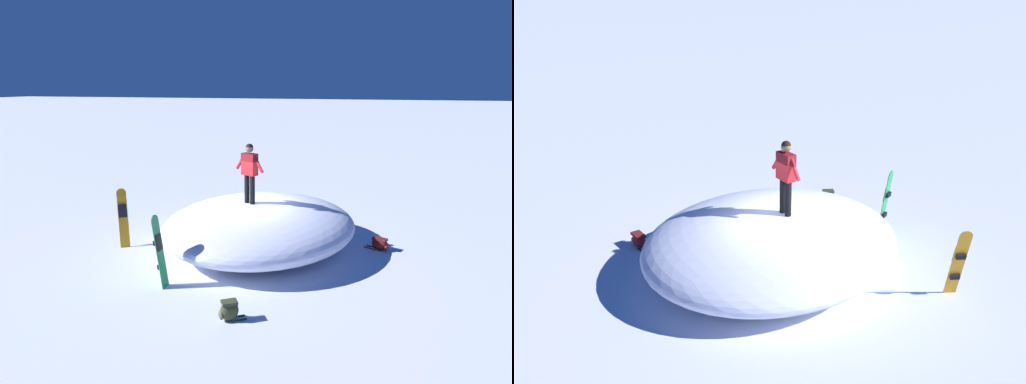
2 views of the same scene
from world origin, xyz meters
The scene contains 7 objects.
ground centered at (0.00, 0.00, 0.00)m, with size 240.00×240.00×0.00m, color white.
snow_mound centered at (0.49, 0.10, 0.67)m, with size 5.12×5.79×1.33m, color white.
snowboarder_standing centered at (0.26, -0.08, 2.30)m, with size 0.93×0.51×1.64m.
snowboard_primary_upright centered at (-3.30, -0.77, 0.84)m, with size 0.47×0.52×1.63m.
snowboard_secondary_upright centered at (-1.02, -2.86, 0.88)m, with size 0.24×0.28×1.70m.
backpack_near centered at (3.77, 0.82, 0.18)m, with size 0.71×0.45×0.35m.
backpack_far centered at (0.96, -3.82, 0.22)m, with size 0.56×0.46×0.42m.
Camera 1 is at (3.56, -10.96, 4.51)m, focal length 30.24 mm.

